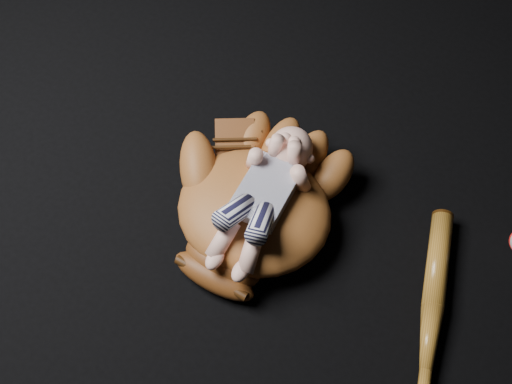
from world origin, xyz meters
TOP-DOWN VIEW (x-y plane):
  - baseball_glove at (-0.18, -0.04)m, footprint 0.43×0.49m
  - newborn_baby at (-0.16, -0.05)m, footprint 0.20×0.37m
  - baseball_bat at (0.24, -0.05)m, footprint 0.20×0.48m

SIDE VIEW (x-z plane):
  - baseball_bat at x=0.24m, z-range 0.00..0.05m
  - baseball_glove at x=-0.18m, z-range 0.00..0.15m
  - newborn_baby at x=-0.16m, z-range 0.05..0.20m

